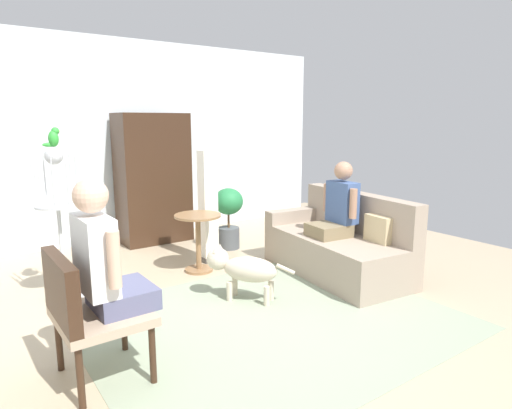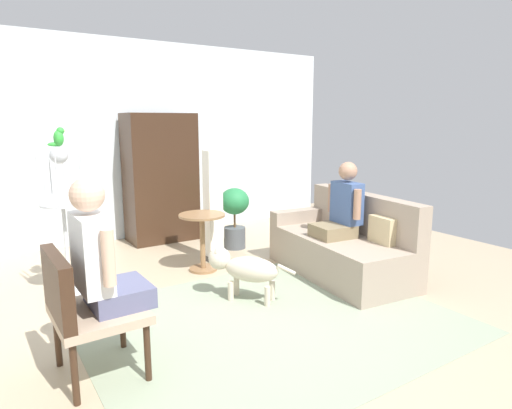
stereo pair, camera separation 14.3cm
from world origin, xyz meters
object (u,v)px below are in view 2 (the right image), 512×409
at_px(parrot, 59,137).
at_px(armoire_cabinet, 161,178).
at_px(person_on_couch, 342,208).
at_px(dog, 244,268).
at_px(person_on_armchair, 100,258).
at_px(bird_cage_stand, 64,219).
at_px(round_end_table, 202,234).
at_px(armchair, 81,304).
at_px(column_lamp, 213,207).
at_px(potted_plant, 235,212).
at_px(couch, 343,246).

height_order(parrot, armoire_cabinet, armoire_cabinet).
height_order(person_on_couch, armoire_cabinet, armoire_cabinet).
height_order(dog, parrot, parrot).
xyz_separation_m(person_on_armchair, bird_cage_stand, (0.04, 1.56, -0.04)).
xyz_separation_m(round_end_table, armoire_cabinet, (0.10, 1.53, 0.47)).
height_order(person_on_armchair, bird_cage_stand, bird_cage_stand).
distance_m(armchair, round_end_table, 2.23).
relative_size(person_on_armchair, column_lamp, 0.65).
xyz_separation_m(person_on_armchair, potted_plant, (2.25, 2.12, -0.33)).
height_order(bird_cage_stand, column_lamp, bird_cage_stand).
relative_size(person_on_couch, parrot, 4.64).
distance_m(potted_plant, column_lamp, 0.61).
relative_size(couch, dog, 2.49).
relative_size(dog, bird_cage_stand, 0.50).
bearing_deg(column_lamp, person_on_couch, -52.25).
xyz_separation_m(person_on_couch, parrot, (-2.65, 0.99, 0.79)).
relative_size(bird_cage_stand, column_lamp, 1.08).
bearing_deg(bird_cage_stand, armchair, -96.69).
bearing_deg(armoire_cabinet, couch, -64.69).
bearing_deg(person_on_armchair, armoire_cabinet, 62.62).
bearing_deg(armchair, person_on_armchair, 1.43).
distance_m(person_on_armchair, column_lamp, 2.52).
relative_size(armchair, armoire_cabinet, 0.49).
distance_m(armchair, dog, 1.69).
bearing_deg(column_lamp, couch, -50.49).
bearing_deg(potted_plant, dog, -117.31).
bearing_deg(armoire_cabinet, person_on_couch, -65.78).
bearing_deg(round_end_table, bird_cage_stand, 178.75).
bearing_deg(column_lamp, dog, -104.47).
distance_m(round_end_table, bird_cage_stand, 1.48).
distance_m(armchair, armoire_cabinet, 3.54).
distance_m(parrot, armoire_cabinet, 2.24).
bearing_deg(parrot, round_end_table, -1.26).
xyz_separation_m(armchair, parrot, (0.20, 1.56, 1.02)).
height_order(dog, potted_plant, potted_plant).
height_order(parrot, potted_plant, parrot).
distance_m(round_end_table, dog, 0.98).
relative_size(person_on_couch, person_on_armchair, 0.92).
bearing_deg(column_lamp, armchair, -136.62).
relative_size(bird_cage_stand, armoire_cabinet, 0.81).
relative_size(couch, armchair, 2.06).
distance_m(armchair, bird_cage_stand, 1.59).
bearing_deg(parrot, potted_plant, 14.23).
relative_size(couch, column_lamp, 1.34).
xyz_separation_m(round_end_table, potted_plant, (0.76, 0.59, 0.06)).
xyz_separation_m(couch, potted_plant, (-0.51, 1.54, 0.18)).
height_order(armchair, person_on_armchair, person_on_armchair).
bearing_deg(column_lamp, armoire_cabinet, 97.77).
bearing_deg(person_on_armchair, round_end_table, 45.92).
bearing_deg(armchair, dog, 19.41).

